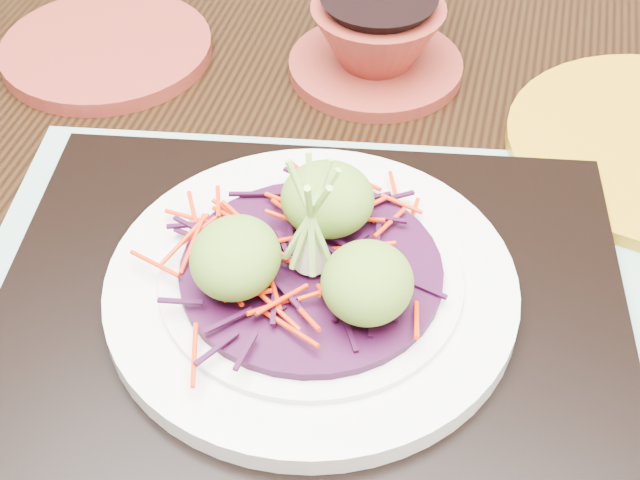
% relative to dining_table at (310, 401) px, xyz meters
% --- Properties ---
extents(dining_table, '(1.30, 0.88, 0.81)m').
position_rel_dining_table_xyz_m(dining_table, '(0.00, 0.00, 0.00)').
color(dining_table, black).
rests_on(dining_table, ground).
extents(placemat, '(0.48, 0.40, 0.00)m').
position_rel_dining_table_xyz_m(placemat, '(0.01, -0.01, 0.11)').
color(placemat, gray).
rests_on(placemat, dining_table).
extents(serving_tray, '(0.41, 0.34, 0.02)m').
position_rel_dining_table_xyz_m(serving_tray, '(0.01, -0.01, 0.12)').
color(serving_tray, black).
rests_on(serving_tray, placemat).
extents(white_plate, '(0.24, 0.24, 0.02)m').
position_rel_dining_table_xyz_m(white_plate, '(0.01, -0.01, 0.13)').
color(white_plate, silver).
rests_on(white_plate, serving_tray).
extents(cabbage_bed, '(0.15, 0.15, 0.01)m').
position_rel_dining_table_xyz_m(cabbage_bed, '(0.01, -0.01, 0.15)').
color(cabbage_bed, '#340A29').
rests_on(cabbage_bed, white_plate).
extents(carrot_julienne, '(0.19, 0.19, 0.01)m').
position_rel_dining_table_xyz_m(carrot_julienne, '(0.01, -0.01, 0.15)').
color(carrot_julienne, red).
rests_on(carrot_julienne, cabbage_bed).
extents(guacamole_scoops, '(0.13, 0.12, 0.04)m').
position_rel_dining_table_xyz_m(guacamole_scoops, '(0.01, -0.01, 0.17)').
color(guacamole_scoops, olive).
rests_on(guacamole_scoops, cabbage_bed).
extents(scallion_garnish, '(0.06, 0.06, 0.08)m').
position_rel_dining_table_xyz_m(scallion_garnish, '(0.01, -0.01, 0.19)').
color(scallion_garnish, '#8FCF52').
rests_on(scallion_garnish, cabbage_bed).
extents(terracotta_side_plate, '(0.20, 0.20, 0.01)m').
position_rel_dining_table_xyz_m(terracotta_side_plate, '(-0.23, 0.22, 0.11)').
color(terracotta_side_plate, maroon).
rests_on(terracotta_side_plate, dining_table).
extents(terracotta_bowl_set, '(0.15, 0.15, 0.06)m').
position_rel_dining_table_xyz_m(terracotta_bowl_set, '(-0.01, 0.25, 0.13)').
color(terracotta_bowl_set, maroon).
rests_on(terracotta_bowl_set, dining_table).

